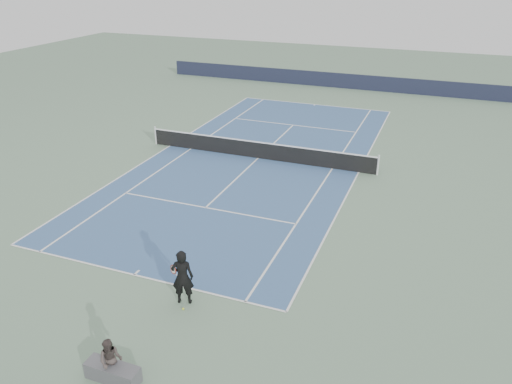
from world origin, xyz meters
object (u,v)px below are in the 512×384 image
(tennis_player, at_px, (182,277))
(spectator_bench, at_px, (112,366))
(tennis_net, at_px, (258,150))
(tennis_ball, at_px, (183,309))

(tennis_player, bearing_deg, spectator_bench, -92.32)
(tennis_player, height_order, spectator_bench, tennis_player)
(tennis_net, xyz_separation_m, tennis_player, (2.31, -12.56, 0.43))
(tennis_net, xyz_separation_m, tennis_ball, (2.47, -12.92, -0.47))
(tennis_net, relative_size, tennis_player, 6.88)
(tennis_ball, height_order, spectator_bench, spectator_bench)
(tennis_net, relative_size, spectator_bench, 8.45)
(tennis_player, bearing_deg, tennis_ball, -66.18)
(tennis_net, bearing_deg, tennis_ball, -79.18)
(tennis_player, height_order, tennis_ball, tennis_player)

